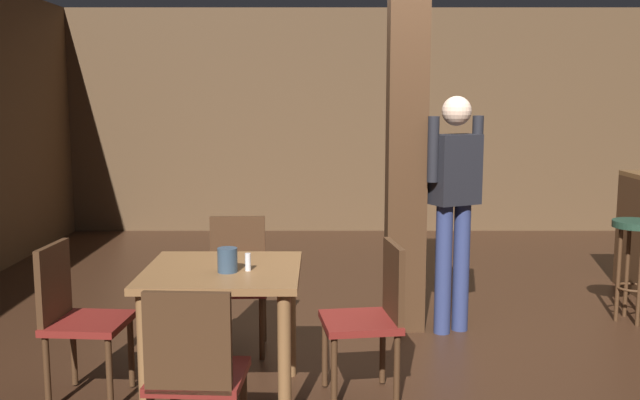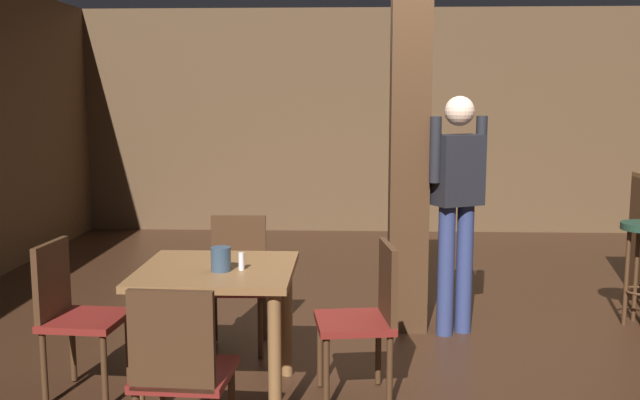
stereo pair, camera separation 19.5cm
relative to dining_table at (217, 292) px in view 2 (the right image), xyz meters
name	(u,v)px [view 2 (the right image)]	position (x,y,z in m)	size (l,w,h in m)	color
ground_plane	(438,357)	(1.33, 0.70, -0.63)	(10.80, 10.80, 0.00)	#382114
wall_back	(397,122)	(1.33, 5.20, 0.77)	(8.00, 0.10, 2.80)	brown
pillar	(409,141)	(1.17, 1.30, 0.77)	(0.28, 0.28, 2.80)	#422816
dining_table	(217,292)	(0.00, 0.00, 0.00)	(0.86, 0.86, 0.77)	brown
chair_south	(180,368)	(-0.02, -0.83, -0.12)	(0.44, 0.44, 0.89)	maroon
chair_west	(73,310)	(-0.84, 0.02, -0.12)	(0.45, 0.45, 0.89)	maroon
chair_north	(237,275)	(-0.02, 0.84, -0.12)	(0.44, 0.44, 0.89)	maroon
chair_east	(367,312)	(0.84, 0.04, -0.12)	(0.47, 0.47, 0.89)	maroon
napkin_cup	(221,259)	(0.04, -0.09, 0.21)	(0.11, 0.11, 0.13)	#33475B
salt_shaker	(241,261)	(0.15, -0.06, 0.19)	(0.03, 0.03, 0.10)	silver
standing_person	(457,198)	(1.51, 1.20, 0.38)	(0.45, 0.33, 1.72)	black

